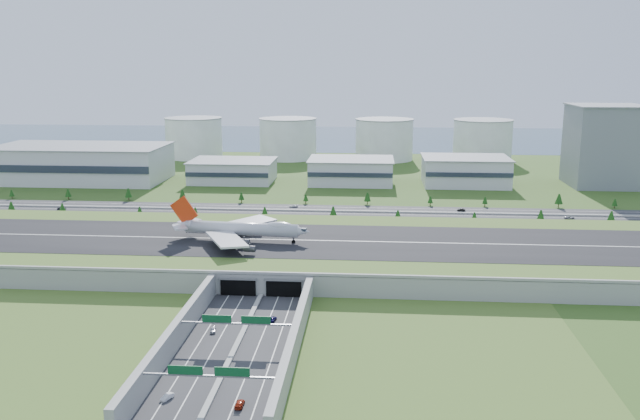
# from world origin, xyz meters

# --- Properties ---
(ground) EXTENTS (1200.00, 1200.00, 0.00)m
(ground) POSITION_xyz_m (0.00, 0.00, 0.00)
(ground) COLOR #385119
(ground) RESTS_ON ground
(airfield_deck) EXTENTS (520.00, 100.00, 9.20)m
(airfield_deck) POSITION_xyz_m (0.00, -0.09, 4.12)
(airfield_deck) COLOR gray
(airfield_deck) RESTS_ON ground
(underpass_road) EXTENTS (38.80, 120.40, 8.00)m
(underpass_road) POSITION_xyz_m (0.00, -99.42, 3.43)
(underpass_road) COLOR #28282B
(underpass_road) RESTS_ON ground
(sign_gantry_near) EXTENTS (38.70, 0.70, 9.80)m
(sign_gantry_near) POSITION_xyz_m (0.00, -95.04, 6.95)
(sign_gantry_near) COLOR gray
(sign_gantry_near) RESTS_ON ground
(sign_gantry_far) EXTENTS (38.70, 0.70, 9.80)m
(sign_gantry_far) POSITION_xyz_m (0.00, -130.04, 6.95)
(sign_gantry_far) COLOR gray
(sign_gantry_far) RESTS_ON ground
(north_expressway) EXTENTS (560.00, 36.00, 0.12)m
(north_expressway) POSITION_xyz_m (0.00, 95.00, 0.06)
(north_expressway) COLOR #28282B
(north_expressway) RESTS_ON ground
(tree_row) EXTENTS (496.78, 48.53, 8.31)m
(tree_row) POSITION_xyz_m (18.72, 95.31, 4.50)
(tree_row) COLOR #3D2819
(tree_row) RESTS_ON ground
(hangar_west) EXTENTS (120.00, 60.00, 25.00)m
(hangar_west) POSITION_xyz_m (-170.00, 185.00, 12.50)
(hangar_west) COLOR silver
(hangar_west) RESTS_ON ground
(hangar_mid_a) EXTENTS (58.00, 42.00, 15.00)m
(hangar_mid_a) POSITION_xyz_m (-60.00, 190.00, 7.50)
(hangar_mid_a) COLOR silver
(hangar_mid_a) RESTS_ON ground
(hangar_mid_b) EXTENTS (58.00, 42.00, 17.00)m
(hangar_mid_b) POSITION_xyz_m (25.00, 190.00, 8.50)
(hangar_mid_b) COLOR silver
(hangar_mid_b) RESTS_ON ground
(hangar_mid_c) EXTENTS (58.00, 42.00, 19.00)m
(hangar_mid_c) POSITION_xyz_m (105.00, 190.00, 9.50)
(hangar_mid_c) COLOR silver
(hangar_mid_c) RESTS_ON ground
(office_tower) EXTENTS (46.00, 46.00, 55.00)m
(office_tower) POSITION_xyz_m (200.00, 195.00, 27.50)
(office_tower) COLOR slate
(office_tower) RESTS_ON ground
(fuel_tank_a) EXTENTS (50.00, 50.00, 35.00)m
(fuel_tank_a) POSITION_xyz_m (-120.00, 310.00, 17.50)
(fuel_tank_a) COLOR silver
(fuel_tank_a) RESTS_ON ground
(fuel_tank_b) EXTENTS (50.00, 50.00, 35.00)m
(fuel_tank_b) POSITION_xyz_m (-35.00, 310.00, 17.50)
(fuel_tank_b) COLOR silver
(fuel_tank_b) RESTS_ON ground
(fuel_tank_c) EXTENTS (50.00, 50.00, 35.00)m
(fuel_tank_c) POSITION_xyz_m (50.00, 310.00, 17.50)
(fuel_tank_c) COLOR silver
(fuel_tank_c) RESTS_ON ground
(fuel_tank_d) EXTENTS (50.00, 50.00, 35.00)m
(fuel_tank_d) POSITION_xyz_m (135.00, 310.00, 17.50)
(fuel_tank_d) COLOR silver
(fuel_tank_d) RESTS_ON ground
(bay_water) EXTENTS (1200.00, 260.00, 0.06)m
(bay_water) POSITION_xyz_m (0.00, 480.00, 0.03)
(bay_water) COLOR #344C63
(bay_water) RESTS_ON ground
(boeing_747) EXTENTS (62.92, 59.23, 19.46)m
(boeing_747) POSITION_xyz_m (-16.75, -2.53, 13.54)
(boeing_747) COLOR silver
(boeing_747) RESTS_ON airfield_deck
(car_0) EXTENTS (2.43, 4.61, 1.49)m
(car_0) POSITION_xyz_m (-9.77, -85.14, 0.87)
(car_0) COLOR silver
(car_0) RESTS_ON ground
(car_1) EXTENTS (3.03, 4.44, 1.39)m
(car_1) POSITION_xyz_m (-11.20, -129.70, 0.81)
(car_1) COLOR white
(car_1) RESTS_ON ground
(car_2) EXTENTS (2.89, 5.05, 1.33)m
(car_2) POSITION_xyz_m (7.76, -74.25, 0.78)
(car_2) COLOR #100E47
(car_2) RESTS_ON ground
(car_3) EXTENTS (2.09, 5.02, 1.45)m
(car_3) POSITION_xyz_m (8.05, -131.85, 0.85)
(car_3) COLOR maroon
(car_3) RESTS_ON ground
(car_4) EXTENTS (5.29, 2.77, 1.72)m
(car_4) POSITION_xyz_m (-140.79, 88.21, 0.98)
(car_4) COLOR #5D5C61
(car_4) RESTS_ON ground
(car_5) EXTENTS (4.92, 2.11, 1.58)m
(car_5) POSITION_xyz_m (91.80, 101.41, 0.91)
(car_5) COLOR black
(car_5) RESTS_ON ground
(car_6) EXTENTS (5.62, 2.62, 1.56)m
(car_6) POSITION_xyz_m (148.75, 86.95, 0.90)
(car_6) COLOR silver
(car_6) RESTS_ON ground
(car_7) EXTENTS (5.45, 2.64, 1.53)m
(car_7) POSITION_xyz_m (-6.14, 104.91, 0.88)
(car_7) COLOR white
(car_7) RESTS_ON ground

